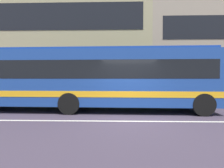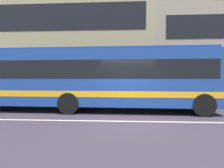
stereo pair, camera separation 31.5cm
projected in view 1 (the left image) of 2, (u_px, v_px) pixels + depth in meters
The scene contains 5 objects.
ground_plane at pixel (131, 121), 7.43m from camera, with size 160.00×160.00×0.00m, color #413749.
lane_centre_line at pixel (131, 121), 7.43m from camera, with size 60.00×0.16×0.01m, color silver.
hedge_row_far at pixel (151, 93), 13.60m from camera, with size 18.62×1.10×1.16m, color #234F1A.
apartment_block_left at pixel (52, 38), 23.41m from camera, with size 22.67×9.62×13.17m.
transit_bus at pixel (90, 77), 9.89m from camera, with size 12.58×2.93×3.13m.
Camera 1 is at (-0.50, -7.40, 1.68)m, focal length 30.74 mm.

